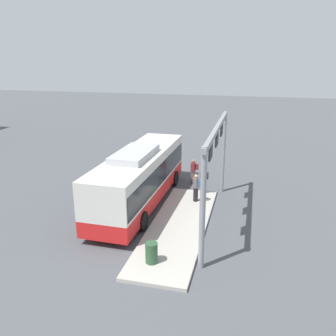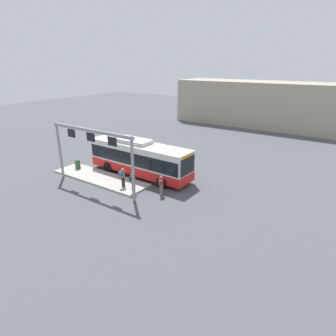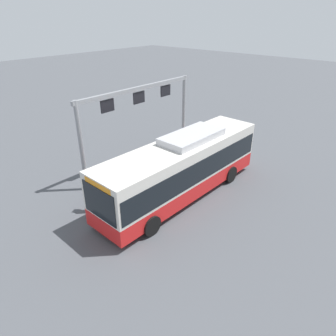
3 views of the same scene
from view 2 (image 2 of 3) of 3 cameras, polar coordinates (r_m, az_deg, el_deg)
ground_plane at (r=27.48m, az=-5.63°, el=-1.38°), size 120.00×120.00×0.00m
platform_curb at (r=27.20m, az=-13.50°, el=-1.93°), size 10.00×2.80×0.16m
bus_main at (r=26.87m, az=-5.77°, el=2.21°), size 10.75×2.86×3.46m
person_boarding at (r=22.95m, az=-1.40°, el=-3.41°), size 0.49×0.60×1.67m
person_waiting_near at (r=24.41m, az=-9.12°, el=-1.77°), size 0.42×0.58×1.67m
person_waiting_mid at (r=23.43m, az=-7.08°, el=-2.63°), size 0.38×0.56×1.67m
platform_sign_gantry at (r=24.15m, az=-15.15°, el=4.31°), size 9.24×0.24×5.20m
station_building at (r=51.60m, az=17.82°, el=12.23°), size 27.66×8.00×7.27m
trash_bin at (r=29.86m, az=-17.73°, el=0.76°), size 0.52×0.52×0.90m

